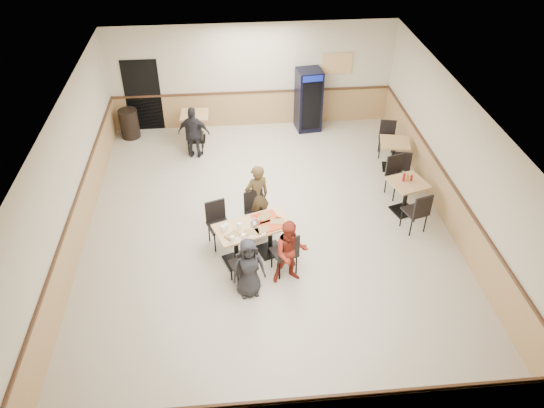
{
  "coord_description": "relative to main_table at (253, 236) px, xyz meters",
  "views": [
    {
      "loc": [
        -0.77,
        -9.13,
        7.41
      ],
      "look_at": [
        0.04,
        -0.5,
        1.05
      ],
      "focal_mm": 35.0,
      "sensor_mm": 36.0,
      "label": 1
    }
  ],
  "objects": [
    {
      "name": "side_table_far",
      "position": [
        3.8,
        3.09,
        -0.02
      ],
      "size": [
        0.87,
        0.87,
        0.78
      ],
      "rotation": [
        0.0,
        0.0,
        -0.22
      ],
      "color": "black",
      "rests_on": "ground"
    },
    {
      "name": "main_chairs",
      "position": [
        -0.05,
        -0.02,
        -0.03
      ],
      "size": [
        1.86,
        2.13,
        1.03
      ],
      "rotation": [
        0.0,
        0.0,
        0.34
      ],
      "color": "black",
      "rests_on": "ground"
    },
    {
      "name": "side_table_far_chair_south",
      "position": [
        3.8,
        2.47,
        -0.05
      ],
      "size": [
        0.54,
        0.54,
        0.99
      ],
      "primitive_type": null,
      "rotation": [
        0.0,
        0.0,
        2.92
      ],
      "color": "black",
      "rests_on": "ground"
    },
    {
      "name": "diner_woman_right",
      "position": [
        0.67,
        -0.74,
        0.16
      ],
      "size": [
        0.74,
        0.61,
        1.4
      ],
      "primitive_type": "imported",
      "rotation": [
        0.0,
        0.0,
        0.12
      ],
      "color": "maroon",
      "rests_on": "ground"
    },
    {
      "name": "lone_diner",
      "position": [
        -1.28,
        4.15,
        0.17
      ],
      "size": [
        0.89,
        0.5,
        1.43
      ],
      "primitive_type": "imported",
      "rotation": [
        0.0,
        0.0,
        2.95
      ],
      "color": "black",
      "rests_on": "ground"
    },
    {
      "name": "main_table",
      "position": [
        0.0,
        0.0,
        0.0
      ],
      "size": [
        1.69,
        1.22,
        0.81
      ],
      "rotation": [
        0.0,
        0.0,
        0.34
      ],
      "color": "black",
      "rests_on": "ground"
    },
    {
      "name": "side_table_near",
      "position": [
        3.55,
        1.23,
        0.0
      ],
      "size": [
        0.95,
        0.95,
        0.82
      ],
      "rotation": [
        0.0,
        0.0,
        0.29
      ],
      "color": "black",
      "rests_on": "ground"
    },
    {
      "name": "diner_man_opposite",
      "position": [
        0.15,
        1.03,
        0.24
      ],
      "size": [
        0.67,
        0.56,
        1.56
      ],
      "primitive_type": "imported",
      "rotation": [
        0.0,
        0.0,
        3.52
      ],
      "color": "#4F3D22",
      "rests_on": "ground"
    },
    {
      "name": "back_table",
      "position": [
        -1.28,
        5.07,
        -0.0
      ],
      "size": [
        0.78,
        0.78,
        0.81
      ],
      "rotation": [
        0.0,
        0.0,
        -0.03
      ],
      "color": "black",
      "rests_on": "ground"
    },
    {
      "name": "condiment_caddy",
      "position": [
        3.52,
        1.28,
        0.36
      ],
      "size": [
        0.23,
        0.06,
        0.2
      ],
      "color": "#A40B1D",
      "rests_on": "side_table_near"
    },
    {
      "name": "tabletop_clutter",
      "position": [
        0.06,
        -0.03,
        0.3
      ],
      "size": [
        1.35,
        0.96,
        0.12
      ],
      "rotation": [
        0.0,
        0.0,
        0.34
      ],
      "color": "red",
      "rests_on": "main_table"
    },
    {
      "name": "back_table_chair_lone",
      "position": [
        -1.28,
        4.42,
        -0.03
      ],
      "size": [
        0.49,
        0.49,
        1.02
      ],
      "primitive_type": null,
      "rotation": [
        0.0,
        0.0,
        3.11
      ],
      "color": "black",
      "rests_on": "ground"
    },
    {
      "name": "side_table_near_chair_north",
      "position": [
        3.55,
        1.88,
        -0.02
      ],
      "size": [
        0.6,
        0.6,
        1.03
      ],
      "primitive_type": null,
      "rotation": [
        0.0,
        0.0,
        0.29
      ],
      "color": "black",
      "rests_on": "ground"
    },
    {
      "name": "trash_bin",
      "position": [
        -3.15,
        5.42,
        -0.13
      ],
      "size": [
        0.52,
        0.52,
        0.83
      ],
      "primitive_type": "cylinder",
      "color": "black",
      "rests_on": "ground"
    },
    {
      "name": "diner_woman_left",
      "position": [
        -0.15,
        -1.03,
        0.1
      ],
      "size": [
        0.69,
        0.5,
        1.29
      ],
      "primitive_type": "imported",
      "rotation": [
        0.0,
        0.0,
        0.16
      ],
      "color": "black",
      "rests_on": "ground"
    },
    {
      "name": "pepsi_cooler",
      "position": [
        1.94,
        5.46,
        0.35
      ],
      "size": [
        0.75,
        0.75,
        1.78
      ],
      "rotation": [
        0.0,
        0.0,
        0.12
      ],
      "color": "black",
      "rests_on": "ground"
    },
    {
      "name": "side_table_near_chair_south",
      "position": [
        3.55,
        0.57,
        -0.02
      ],
      "size": [
        0.6,
        0.6,
        1.03
      ],
      "primitive_type": null,
      "rotation": [
        0.0,
        0.0,
        3.44
      ],
      "color": "black",
      "rests_on": "ground"
    },
    {
      "name": "side_table_far_chair_north",
      "position": [
        3.8,
        3.71,
        -0.05
      ],
      "size": [
        0.54,
        0.54,
        0.99
      ],
      "primitive_type": null,
      "rotation": [
        0.0,
        0.0,
        -0.22
      ],
      "color": "black",
      "rests_on": "ground"
    },
    {
      "name": "ground",
      "position": [
        0.38,
        0.87,
        -0.54
      ],
      "size": [
        10.0,
        10.0,
        0.0
      ],
      "primitive_type": "plane",
      "color": "beige",
      "rests_on": "ground"
    },
    {
      "name": "room_shell",
      "position": [
        2.15,
        3.42,
        0.04
      ],
      "size": [
        10.0,
        10.0,
        10.0
      ],
      "color": "silver",
      "rests_on": "ground"
    }
  ]
}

